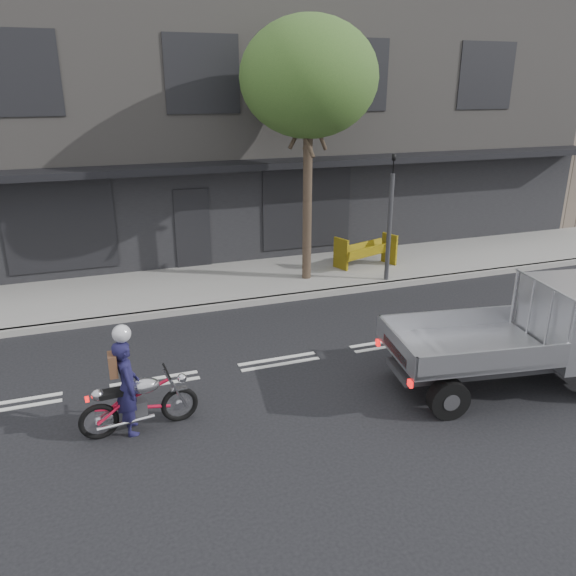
{
  "coord_description": "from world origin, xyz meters",
  "views": [
    {
      "loc": [
        -3.11,
        -9.39,
        5.14
      ],
      "look_at": [
        0.36,
        0.5,
        1.33
      ],
      "focal_mm": 35.0,
      "sensor_mm": 36.0,
      "label": 1
    }
  ],
  "objects_px": {
    "traffic_light_pole": "(389,225)",
    "rider": "(127,387)",
    "construction_barrier": "(369,253)",
    "flatbed_ute": "(559,325)",
    "motorcycle": "(139,402)",
    "street_tree": "(309,79)"
  },
  "relations": [
    {
      "from": "traffic_light_pole",
      "to": "rider",
      "type": "relative_size",
      "value": 2.26
    },
    {
      "from": "flatbed_ute",
      "to": "motorcycle",
      "type": "bearing_deg",
      "value": -178.87
    },
    {
      "from": "rider",
      "to": "construction_barrier",
      "type": "bearing_deg",
      "value": -54.85
    },
    {
      "from": "construction_barrier",
      "to": "motorcycle",
      "type": "bearing_deg",
      "value": -140.2
    },
    {
      "from": "rider",
      "to": "construction_barrier",
      "type": "relative_size",
      "value": 0.93
    },
    {
      "from": "street_tree",
      "to": "rider",
      "type": "distance_m",
      "value": 8.85
    },
    {
      "from": "traffic_light_pole",
      "to": "motorcycle",
      "type": "xyz_separation_m",
      "value": [
        -6.98,
        -4.79,
        -1.16
      ]
    },
    {
      "from": "flatbed_ute",
      "to": "traffic_light_pole",
      "type": "bearing_deg",
      "value": 101.16
    },
    {
      "from": "rider",
      "to": "flatbed_ute",
      "type": "relative_size",
      "value": 0.35
    },
    {
      "from": "motorcycle",
      "to": "construction_barrier",
      "type": "height_order",
      "value": "construction_barrier"
    },
    {
      "from": "traffic_light_pole",
      "to": "rider",
      "type": "bearing_deg",
      "value": -146.11
    },
    {
      "from": "street_tree",
      "to": "rider",
      "type": "xyz_separation_m",
      "value": [
        -5.13,
        -5.64,
        -4.5
      ]
    },
    {
      "from": "flatbed_ute",
      "to": "street_tree",
      "type": "bearing_deg",
      "value": 117.52
    },
    {
      "from": "traffic_light_pole",
      "to": "flatbed_ute",
      "type": "xyz_separation_m",
      "value": [
        0.27,
        -5.71,
        -0.54
      ]
    },
    {
      "from": "street_tree",
      "to": "flatbed_ute",
      "type": "xyz_separation_m",
      "value": [
        2.27,
        -6.56,
        -4.16
      ]
    },
    {
      "from": "street_tree",
      "to": "traffic_light_pole",
      "type": "height_order",
      "value": "street_tree"
    },
    {
      "from": "construction_barrier",
      "to": "flatbed_ute",
      "type": "bearing_deg",
      "value": -87.6
    },
    {
      "from": "motorcycle",
      "to": "construction_barrier",
      "type": "relative_size",
      "value": 1.11
    },
    {
      "from": "traffic_light_pole",
      "to": "construction_barrier",
      "type": "distance_m",
      "value": 1.45
    },
    {
      "from": "traffic_light_pole",
      "to": "motorcycle",
      "type": "distance_m",
      "value": 8.54
    },
    {
      "from": "traffic_light_pole",
      "to": "rider",
      "type": "distance_m",
      "value": 8.63
    },
    {
      "from": "rider",
      "to": "construction_barrier",
      "type": "height_order",
      "value": "rider"
    }
  ]
}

